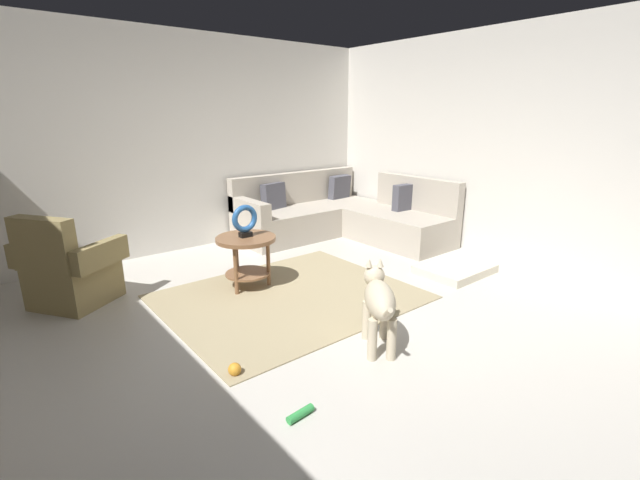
% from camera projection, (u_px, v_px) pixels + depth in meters
% --- Properties ---
extents(ground_plane, '(6.00, 6.00, 0.10)m').
position_uv_depth(ground_plane, '(323.00, 333.00, 3.66)').
color(ground_plane, beige).
extents(wall_back, '(6.00, 0.12, 2.70)m').
position_uv_depth(wall_back, '(175.00, 145.00, 5.46)').
color(wall_back, silver).
rests_on(wall_back, ground_plane).
extents(wall_right, '(0.12, 6.00, 2.70)m').
position_uv_depth(wall_right, '(519.00, 147.00, 5.05)').
color(wall_right, silver).
rests_on(wall_right, ground_plane).
extents(area_rug, '(2.30, 1.90, 0.01)m').
position_uv_depth(area_rug, '(290.00, 297.00, 4.26)').
color(area_rug, tan).
rests_on(area_rug, ground_plane).
extents(sectional_couch, '(2.20, 2.25, 0.88)m').
position_uv_depth(sectional_couch, '(341.00, 217.00, 6.27)').
color(sectional_couch, '#B2A899').
rests_on(sectional_couch, ground_plane).
extents(armchair, '(0.95, 1.00, 0.88)m').
position_uv_depth(armchair, '(69.00, 272.00, 4.02)').
color(armchair, olive).
rests_on(armchair, ground_plane).
extents(side_table, '(0.60, 0.60, 0.54)m').
position_uv_depth(side_table, '(246.00, 248.00, 4.39)').
color(side_table, brown).
rests_on(side_table, ground_plane).
extents(torus_sculpture, '(0.28, 0.08, 0.33)m').
position_uv_depth(torus_sculpture, '(245.00, 220.00, 4.31)').
color(torus_sculpture, black).
rests_on(torus_sculpture, side_table).
extents(dog_bed_mat, '(0.80, 0.60, 0.09)m').
position_uv_depth(dog_bed_mat, '(455.00, 269.00, 4.89)').
color(dog_bed_mat, beige).
rests_on(dog_bed_mat, ground_plane).
extents(dog, '(0.56, 0.71, 0.63)m').
position_uv_depth(dog, '(379.00, 300.00, 3.27)').
color(dog, beige).
rests_on(dog, ground_plane).
extents(dog_toy_ball, '(0.09, 0.09, 0.09)m').
position_uv_depth(dog_toy_ball, '(235.00, 369.00, 2.98)').
color(dog_toy_ball, orange).
rests_on(dog_toy_ball, ground_plane).
extents(dog_toy_rope, '(0.19, 0.06, 0.05)m').
position_uv_depth(dog_toy_rope, '(300.00, 414.00, 2.57)').
color(dog_toy_rope, green).
rests_on(dog_toy_rope, ground_plane).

